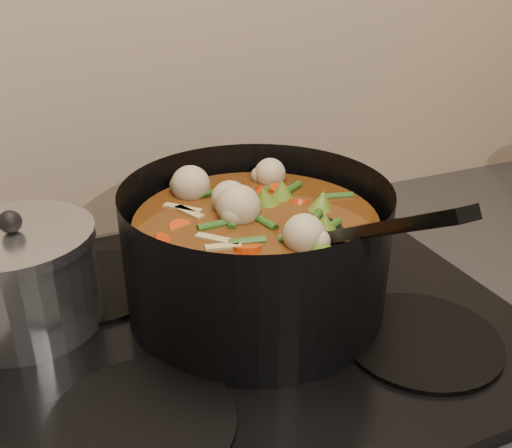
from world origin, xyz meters
name	(u,v)px	position (x,y,z in m)	size (l,w,h in m)	color
stovetop	(247,318)	(0.00, 1.93, 0.92)	(0.62, 0.54, 0.03)	black
stockpot	(257,252)	(0.02, 1.94, 1.00)	(0.36, 0.44, 0.23)	black
saucepan	(22,278)	(-0.24, 2.01, 0.99)	(0.18, 0.18, 0.15)	silver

